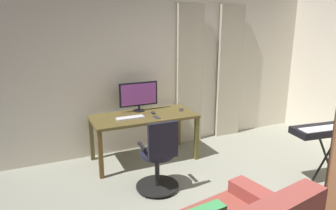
{
  "coord_description": "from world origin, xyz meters",
  "views": [
    {
      "loc": [
        2.15,
        2.19,
        2.14
      ],
      "look_at": [
        0.51,
        -1.49,
        1.03
      ],
      "focal_mm": 33.2,
      "sensor_mm": 36.0,
      "label": 1
    }
  ],
  "objects": [
    {
      "name": "piano_keyboard",
      "position": [
        -1.37,
        -0.46,
        0.73
      ],
      "size": [
        1.09,
        0.45,
        0.8
      ],
      "rotation": [
        0.0,
        0.0,
        -0.13
      ],
      "color": "black",
      "rests_on": "ground"
    },
    {
      "name": "computer_monitor",
      "position": [
        0.64,
        -2.33,
        0.99
      ],
      "size": [
        0.62,
        0.18,
        0.46
      ],
      "color": "black",
      "rests_on": "desk"
    },
    {
      "name": "back_room_partition",
      "position": [
        0.0,
        -2.6,
        1.44
      ],
      "size": [
        5.53,
        0.1,
        2.88
      ],
      "primitive_type": "cube",
      "color": "beige",
      "rests_on": "ground"
    },
    {
      "name": "curtain_left_panel",
      "position": [
        -1.18,
        -2.49,
        1.2
      ],
      "size": [
        0.49,
        0.06,
        2.4
      ],
      "primitive_type": "cube",
      "color": "#C1B89D",
      "rests_on": "ground"
    },
    {
      "name": "cell_phone_by_monitor",
      "position": [
        -0.0,
        -2.1,
        0.74
      ],
      "size": [
        0.13,
        0.16,
        0.01
      ],
      "primitive_type": "cube",
      "rotation": [
        0.0,
        0.0,
        -0.5
      ],
      "color": "#232328",
      "rests_on": "desk"
    },
    {
      "name": "cell_phone_face_up",
      "position": [
        0.51,
        -1.89,
        0.74
      ],
      "size": [
        0.08,
        0.15,
        0.01
      ],
      "primitive_type": "cube",
      "rotation": [
        0.0,
        0.0,
        0.11
      ],
      "color": "#333338",
      "rests_on": "desk"
    },
    {
      "name": "office_chair",
      "position": [
        0.8,
        -1.12,
        0.45
      ],
      "size": [
        0.56,
        0.56,
        0.97
      ],
      "rotation": [
        0.0,
        0.0,
        3.13
      ],
      "color": "black",
      "rests_on": "ground"
    },
    {
      "name": "computer_keyboard",
      "position": [
        0.89,
        -2.01,
        0.74
      ],
      "size": [
        0.41,
        0.12,
        0.02
      ],
      "primitive_type": "cube",
      "color": "silver",
      "rests_on": "desk"
    },
    {
      "name": "computer_mouse",
      "position": [
        0.49,
        -2.1,
        0.75
      ],
      "size": [
        0.06,
        0.1,
        0.04
      ],
      "primitive_type": "ellipsoid",
      "color": "#232328",
      "rests_on": "desk"
    },
    {
      "name": "curtain_right_panel",
      "position": [
        -0.35,
        -2.49,
        1.2
      ],
      "size": [
        0.48,
        0.06,
        2.4
      ],
      "primitive_type": "cube",
      "color": "#C1B89D",
      "rests_on": "ground"
    },
    {
      "name": "desk",
      "position": [
        0.65,
        -2.09,
        0.65
      ],
      "size": [
        1.58,
        0.73,
        0.73
      ],
      "color": "brown",
      "rests_on": "ground"
    }
  ]
}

